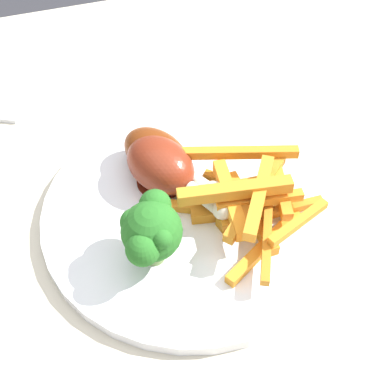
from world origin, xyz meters
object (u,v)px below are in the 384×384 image
(dining_table, at_px, (211,273))
(broccoli_floret_front, at_px, (150,230))
(chicken_drumstick_near, at_px, (163,167))
(carrot_fries_pile, at_px, (249,202))
(chicken_drumstick_far, at_px, (160,156))
(dinner_plate, at_px, (192,210))

(dining_table, distance_m, broccoli_floret_front, 0.17)
(broccoli_floret_front, xyz_separation_m, chicken_drumstick_near, (0.03, 0.08, -0.02))
(broccoli_floret_front, relative_size, chicken_drumstick_near, 0.52)
(carrot_fries_pile, xyz_separation_m, chicken_drumstick_near, (-0.06, 0.06, 0.00))
(chicken_drumstick_far, bearing_deg, broccoli_floret_front, -109.85)
(dining_table, bearing_deg, broccoli_floret_front, -153.90)
(dinner_plate, height_order, broccoli_floret_front, broccoli_floret_front)
(dining_table, xyz_separation_m, broccoli_floret_front, (-0.07, -0.03, 0.15))
(dinner_plate, xyz_separation_m, carrot_fries_pile, (0.04, -0.03, 0.03))
(chicken_drumstick_far, bearing_deg, dinner_plate, -74.53)
(broccoli_floret_front, height_order, carrot_fries_pile, broccoli_floret_front)
(chicken_drumstick_near, bearing_deg, dining_table, -51.05)
(carrot_fries_pile, bearing_deg, broccoli_floret_front, -170.04)
(dinner_plate, bearing_deg, broccoli_floret_front, -139.34)
(carrot_fries_pile, distance_m, chicken_drumstick_near, 0.09)
(chicken_drumstick_near, height_order, chicken_drumstick_far, chicken_drumstick_near)
(dining_table, bearing_deg, dinner_plate, 155.02)
(dining_table, relative_size, carrot_fries_pile, 7.54)
(dinner_plate, xyz_separation_m, chicken_drumstick_far, (-0.01, 0.05, 0.03))
(dining_table, distance_m, carrot_fries_pile, 0.13)
(broccoli_floret_front, bearing_deg, chicken_drumstick_near, 66.86)
(chicken_drumstick_near, bearing_deg, broccoli_floret_front, -113.14)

